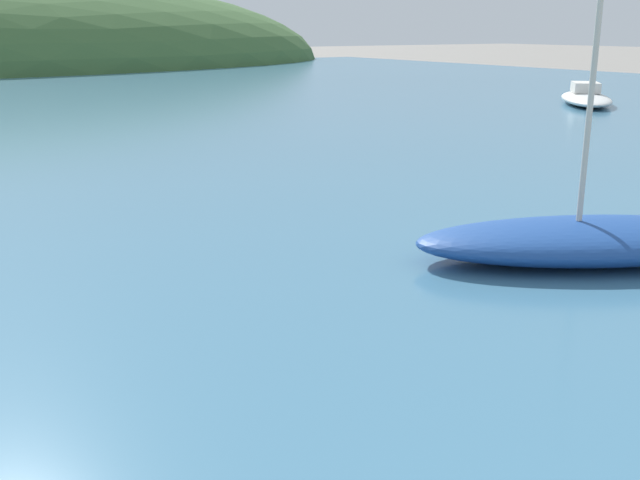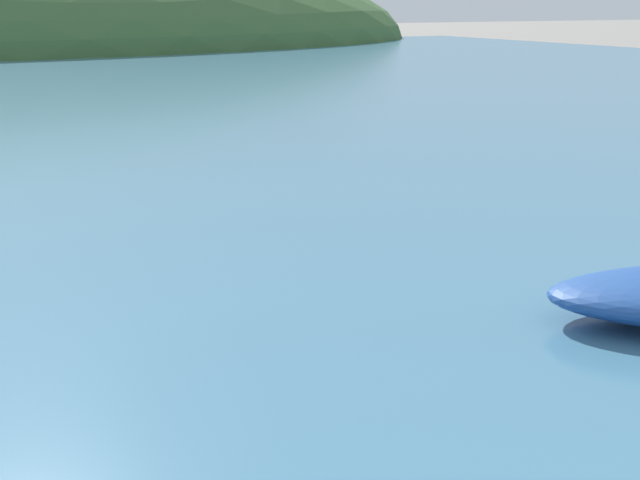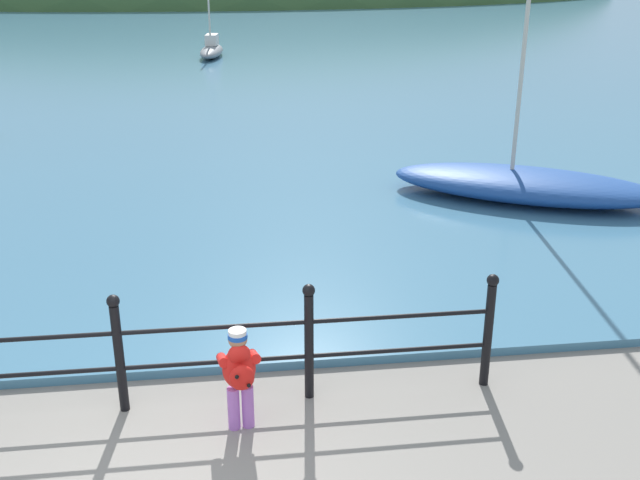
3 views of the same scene
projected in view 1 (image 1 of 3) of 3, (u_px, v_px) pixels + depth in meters
The scene contains 2 objects.
boat_white_sailboat at pixel (594, 239), 9.14m from camera, with size 4.68×3.42×5.40m.
boat_green_fishing at pixel (586, 97), 27.64m from camera, with size 4.77×4.87×0.78m.
Camera 1 is at (-1.87, 1.22, 2.86)m, focal length 42.00 mm.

